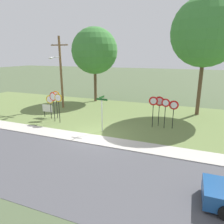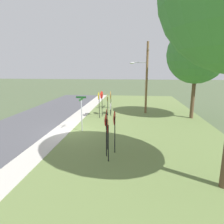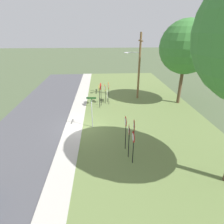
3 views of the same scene
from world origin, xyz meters
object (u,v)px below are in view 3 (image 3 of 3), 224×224
at_px(stop_sign_far_left, 99,91).
at_px(yield_sign_near_left, 129,133).
at_px(stop_sign_near_left, 101,89).
at_px(stop_sign_near_right, 105,90).
at_px(yield_sign_near_right, 134,128).
at_px(yield_sign_far_left, 126,125).
at_px(oak_tree_left, 186,47).
at_px(stop_sign_far_center, 108,88).
at_px(utility_pole, 138,64).
at_px(street_name_post, 92,110).
at_px(yield_sign_far_right, 133,140).
at_px(notice_board, 107,95).

xyz_separation_m(stop_sign_far_left, yield_sign_near_left, (8.89, 1.93, -0.06)).
xyz_separation_m(stop_sign_near_left, stop_sign_near_right, (-0.75, 0.50, -0.33)).
relative_size(stop_sign_near_left, yield_sign_near_right, 1.05).
bearing_deg(yield_sign_far_left, oak_tree_left, 137.14).
distance_m(stop_sign_near_right, stop_sign_far_left, 1.62).
relative_size(stop_sign_far_center, yield_sign_far_left, 1.00).
relative_size(stop_sign_near_right, utility_pole, 0.29).
height_order(stop_sign_far_center, yield_sign_near_left, stop_sign_far_center).
xyz_separation_m(yield_sign_near_left, yield_sign_near_right, (-0.56, 0.42, 0.06)).
relative_size(stop_sign_near_right, street_name_post, 0.80).
xyz_separation_m(yield_sign_far_right, street_name_post, (-5.09, -2.74, -0.06)).
bearing_deg(stop_sign_far_center, utility_pole, 112.06).
bearing_deg(yield_sign_far_right, street_name_post, -154.51).
relative_size(stop_sign_far_center, yield_sign_near_left, 1.05).
bearing_deg(yield_sign_near_right, oak_tree_left, 146.70).
bearing_deg(yield_sign_near_right, yield_sign_far_left, -125.20).
relative_size(yield_sign_near_right, utility_pole, 0.33).
distance_m(stop_sign_near_right, notice_board, 1.04).
xyz_separation_m(stop_sign_near_left, street_name_post, (5.13, -0.81, -0.28)).
distance_m(utility_pole, oak_tree_left, 5.46).
bearing_deg(yield_sign_near_left, utility_pole, 171.51).
height_order(stop_sign_near_right, stop_sign_far_center, stop_sign_far_center).
xyz_separation_m(yield_sign_near_left, yield_sign_far_left, (-0.97, -0.09, 0.09)).
distance_m(stop_sign_far_left, yield_sign_far_right, 9.76).
bearing_deg(yield_sign_far_left, yield_sign_near_left, 2.44).
height_order(stop_sign_near_left, oak_tree_left, oak_tree_left).
bearing_deg(yield_sign_near_left, street_name_post, -145.37).
relative_size(stop_sign_near_left, street_name_post, 0.95).
height_order(yield_sign_near_right, yield_sign_far_right, yield_sign_near_right).
bearing_deg(utility_pole, yield_sign_near_right, -11.85).
height_order(stop_sign_far_left, oak_tree_left, oak_tree_left).
distance_m(stop_sign_near_left, stop_sign_near_right, 0.96).
relative_size(yield_sign_far_right, utility_pole, 0.30).
xyz_separation_m(yield_sign_near_left, notice_board, (-10.93, -0.97, -1.03)).
distance_m(utility_pole, notice_board, 5.15).
height_order(stop_sign_near_right, stop_sign_far_left, stop_sign_far_left).
distance_m(yield_sign_near_left, yield_sign_near_right, 0.70).
relative_size(utility_pole, oak_tree_left, 0.85).
height_order(yield_sign_far_right, oak_tree_left, oak_tree_left).
bearing_deg(stop_sign_far_center, stop_sign_near_right, -143.16).
distance_m(stop_sign_near_right, yield_sign_near_right, 9.92).
relative_size(stop_sign_far_left, stop_sign_far_center, 1.01).
bearing_deg(yield_sign_far_left, stop_sign_near_left, -171.77).
xyz_separation_m(yield_sign_far_left, street_name_post, (-3.49, -2.47, -0.26)).
bearing_deg(street_name_post, stop_sign_far_center, 166.72).
height_order(stop_sign_near_right, street_name_post, street_name_post).
distance_m(yield_sign_near_right, utility_pole, 11.77).
relative_size(yield_sign_far_right, notice_board, 1.88).
height_order(stop_sign_near_right, utility_pole, utility_pole).
height_order(stop_sign_far_center, utility_pole, utility_pole).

